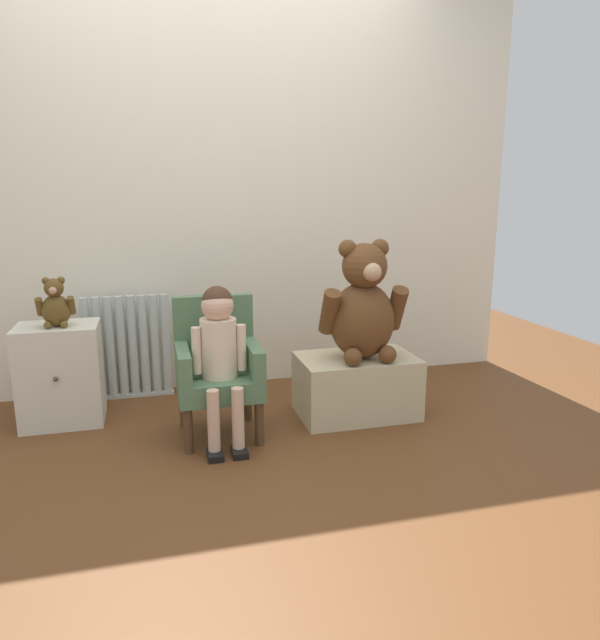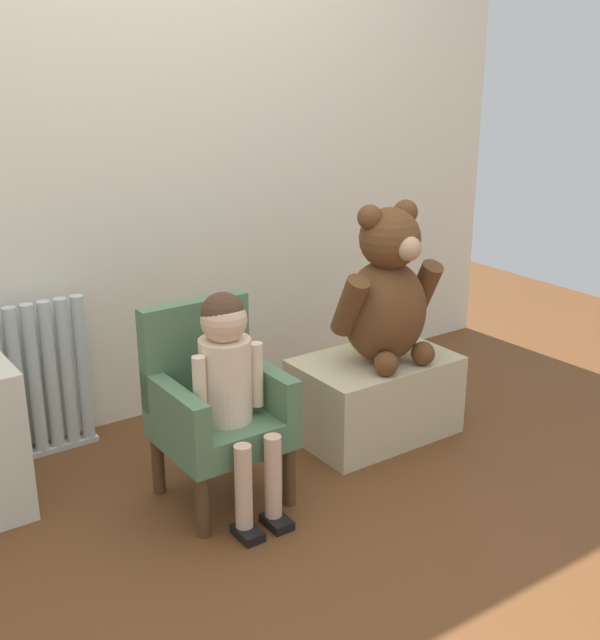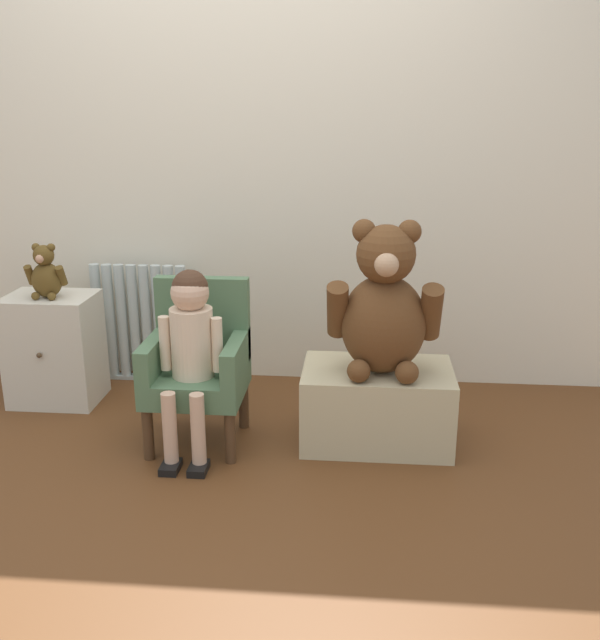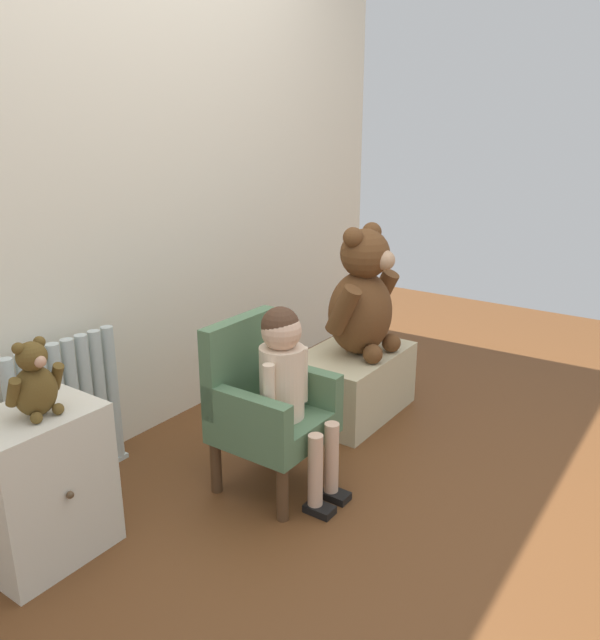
% 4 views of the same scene
% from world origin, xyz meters
% --- Properties ---
extents(ground_plane, '(6.00, 6.00, 0.00)m').
position_xyz_m(ground_plane, '(0.00, 0.00, 0.00)').
color(ground_plane, brown).
extents(back_wall, '(3.80, 0.05, 2.40)m').
position_xyz_m(back_wall, '(0.00, 1.25, 1.20)').
color(back_wall, silver).
rests_on(back_wall, ground_plane).
extents(radiator, '(0.50, 0.05, 0.60)m').
position_xyz_m(radiator, '(-0.53, 1.12, 0.30)').
color(radiator, silver).
rests_on(radiator, ground_plane).
extents(child_armchair, '(0.39, 0.39, 0.67)m').
position_xyz_m(child_armchair, '(-0.09, 0.49, 0.34)').
color(child_armchair, '#4F714E').
rests_on(child_armchair, ground_plane).
extents(child_figure, '(0.25, 0.35, 0.75)m').
position_xyz_m(child_figure, '(-0.09, 0.38, 0.49)').
color(child_figure, beige).
rests_on(child_figure, ground_plane).
extents(low_bench, '(0.61, 0.40, 0.32)m').
position_xyz_m(low_bench, '(0.65, 0.53, 0.16)').
color(low_bench, '#C1B38A').
rests_on(low_bench, ground_plane).
extents(large_teddy_bear, '(0.45, 0.32, 0.62)m').
position_xyz_m(large_teddy_bear, '(0.67, 0.50, 0.59)').
color(large_teddy_bear, brown).
rests_on(large_teddy_bear, low_bench).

